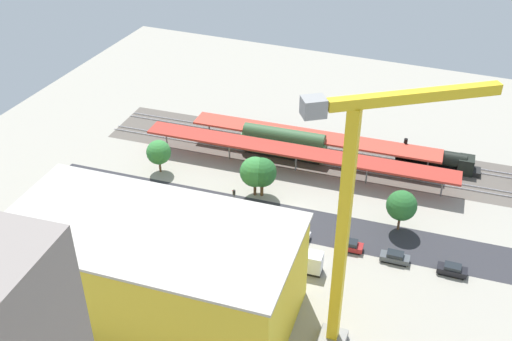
# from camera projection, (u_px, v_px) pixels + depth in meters

# --- Properties ---
(ground_plane) EXTENTS (145.95, 145.95, 0.00)m
(ground_plane) POSITION_uv_depth(u_px,v_px,m) (294.00, 213.00, 106.06)
(ground_plane) COLOR #9E998C
(ground_plane) RESTS_ON ground
(rail_bed) EXTENTS (91.91, 19.76, 0.01)m
(rail_bed) POSITION_uv_depth(u_px,v_px,m) (327.00, 155.00, 122.23)
(rail_bed) COLOR #5B544C
(rail_bed) RESTS_ON ground
(street_asphalt) EXTENTS (91.59, 14.23, 0.01)m
(street_asphalt) POSITION_uv_depth(u_px,v_px,m) (289.00, 221.00, 104.00)
(street_asphalt) COLOR #2D2D33
(street_asphalt) RESTS_ON ground
(track_rails) EXTENTS (91.08, 13.34, 0.12)m
(track_rails) POSITION_uv_depth(u_px,v_px,m) (327.00, 154.00, 122.14)
(track_rails) COLOR #9E9EA8
(track_rails) RESTS_ON ground
(platform_canopy_near) EXTENTS (60.54, 8.07, 4.57)m
(platform_canopy_near) POSITION_uv_depth(u_px,v_px,m) (296.00, 151.00, 115.09)
(platform_canopy_near) COLOR #A82D23
(platform_canopy_near) RESTS_ON ground
(platform_canopy_far) EXTENTS (49.84, 7.76, 4.39)m
(platform_canopy_far) POSITION_uv_depth(u_px,v_px,m) (314.00, 136.00, 120.24)
(platform_canopy_far) COLOR #C63D2D
(platform_canopy_far) RESTS_ON ground
(locomotive) EXTENTS (16.20, 3.84, 5.30)m
(locomotive) POSITION_uv_depth(u_px,v_px,m) (438.00, 160.00, 117.27)
(locomotive) COLOR black
(locomotive) RESTS_ON ground
(freight_coach_far) EXTENTS (17.19, 4.10, 5.96)m
(freight_coach_far) POSITION_uv_depth(u_px,v_px,m) (284.00, 142.00, 120.50)
(freight_coach_far) COLOR black
(freight_coach_far) RESTS_ON ground
(parked_car_0) EXTENTS (4.49, 1.98, 1.72)m
(parked_car_0) POSITION_uv_depth(u_px,v_px,m) (452.00, 270.00, 92.62)
(parked_car_0) COLOR black
(parked_car_0) RESTS_ON ground
(parked_car_1) EXTENTS (4.62, 2.05, 1.75)m
(parked_car_1) POSITION_uv_depth(u_px,v_px,m) (395.00, 258.00, 95.02)
(parked_car_1) COLOR black
(parked_car_1) RESTS_ON ground
(parked_car_2) EXTENTS (4.26, 2.22, 1.83)m
(parked_car_2) POSITION_uv_depth(u_px,v_px,m) (350.00, 246.00, 97.31)
(parked_car_2) COLOR black
(parked_car_2) RESTS_ON ground
(parked_car_3) EXTENTS (4.50, 1.97, 1.81)m
(parked_car_3) POSITION_uv_depth(u_px,v_px,m) (297.00, 234.00, 99.92)
(parked_car_3) COLOR black
(parked_car_3) RESTS_ON ground
(parked_car_4) EXTENTS (4.34, 2.19, 1.83)m
(parked_car_4) POSITION_uv_depth(u_px,v_px,m) (249.00, 221.00, 102.69)
(parked_car_4) COLOR black
(parked_car_4) RESTS_ON ground
(parked_car_5) EXTENTS (4.71, 2.14, 1.79)m
(parked_car_5) POSITION_uv_depth(u_px,v_px,m) (206.00, 212.00, 104.84)
(parked_car_5) COLOR black
(parked_car_5) RESTS_ON ground
(parked_car_6) EXTENTS (4.17, 2.08, 1.78)m
(parked_car_6) POSITION_uv_depth(u_px,v_px,m) (164.00, 199.00, 108.17)
(parked_car_6) COLOR black
(parked_car_6) RESTS_ON ground
(parked_car_7) EXTENTS (4.91, 2.33, 1.66)m
(parked_car_7) POSITION_uv_depth(u_px,v_px,m) (129.00, 190.00, 110.50)
(parked_car_7) COLOR black
(parked_car_7) RESTS_ON ground
(construction_building) EXTENTS (40.22, 21.22, 14.12)m
(construction_building) POSITION_uv_depth(u_px,v_px,m) (152.00, 270.00, 83.39)
(construction_building) COLOR yellow
(construction_building) RESTS_ON ground
(construction_roof_slab) EXTENTS (40.86, 21.85, 0.40)m
(construction_roof_slab) POSITION_uv_depth(u_px,v_px,m) (147.00, 228.00, 79.45)
(construction_roof_slab) COLOR #B7B2A8
(construction_roof_slab) RESTS_ON construction_building
(tower_crane) EXTENTS (19.13, 13.70, 36.81)m
(tower_crane) POSITION_uv_depth(u_px,v_px,m) (354.00, 216.00, 70.61)
(tower_crane) COLOR gray
(tower_crane) RESTS_ON ground
(box_truck_0) EXTENTS (9.91, 3.05, 3.66)m
(box_truck_0) POSITION_uv_depth(u_px,v_px,m) (236.00, 243.00, 96.41)
(box_truck_0) COLOR black
(box_truck_0) RESTS_ON ground
(box_truck_1) EXTENTS (9.32, 3.78, 3.20)m
(box_truck_1) POSITION_uv_depth(u_px,v_px,m) (225.00, 246.00, 96.06)
(box_truck_1) COLOR black
(box_truck_1) RESTS_ON ground
(box_truck_2) EXTENTS (10.13, 3.10, 3.52)m
(box_truck_2) POSITION_uv_depth(u_px,v_px,m) (291.00, 259.00, 93.30)
(box_truck_2) COLOR black
(box_truck_2) RESTS_ON ground
(street_tree_0) EXTENTS (5.45, 5.45, 7.68)m
(street_tree_0) POSITION_uv_depth(u_px,v_px,m) (255.00, 172.00, 107.99)
(street_tree_0) COLOR brown
(street_tree_0) RESTS_ON ground
(street_tree_1) EXTENTS (5.07, 5.07, 7.48)m
(street_tree_1) POSITION_uv_depth(u_px,v_px,m) (402.00, 206.00, 99.52)
(street_tree_1) COLOR brown
(street_tree_1) RESTS_ON ground
(street_tree_2) EXTENTS (4.67, 4.67, 6.66)m
(street_tree_2) POSITION_uv_depth(u_px,v_px,m) (159.00, 152.00, 114.84)
(street_tree_2) COLOR brown
(street_tree_2) RESTS_ON ground
(street_tree_3) EXTENTS (5.30, 5.30, 7.57)m
(street_tree_3) POSITION_uv_depth(u_px,v_px,m) (262.00, 172.00, 107.90)
(street_tree_3) COLOR brown
(street_tree_3) RESTS_ON ground
(traffic_light) EXTENTS (0.50, 0.36, 7.21)m
(traffic_light) POSITION_uv_depth(u_px,v_px,m) (234.00, 203.00, 100.57)
(traffic_light) COLOR #333333
(traffic_light) RESTS_ON ground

